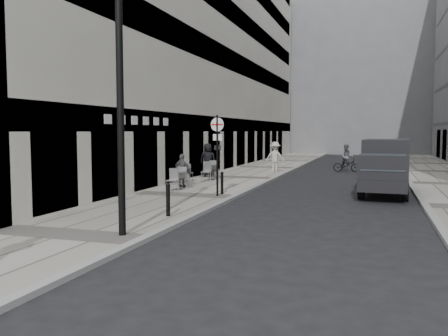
# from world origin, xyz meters

# --- Properties ---
(ground) EXTENTS (120.00, 120.00, 0.00)m
(ground) POSITION_xyz_m (0.00, 0.00, 0.00)
(ground) COLOR black
(ground) RESTS_ON ground
(sidewalk) EXTENTS (4.00, 60.00, 0.12)m
(sidewalk) POSITION_xyz_m (-2.00, 18.00, 0.06)
(sidewalk) COLOR #A49D94
(sidewalk) RESTS_ON ground
(building_left) EXTENTS (4.00, 45.00, 18.00)m
(building_left) POSITION_xyz_m (-6.00, 24.50, 9.00)
(building_left) COLOR silver
(building_left) RESTS_ON ground
(building_far) EXTENTS (24.00, 16.00, 22.00)m
(building_far) POSITION_xyz_m (1.50, 56.00, 11.00)
(building_far) COLOR slate
(building_far) RESTS_ON ground
(sign_post) EXTENTS (0.54, 0.12, 3.16)m
(sign_post) POSITION_xyz_m (-0.60, 10.38, 2.15)
(sign_post) COLOR black
(sign_post) RESTS_ON sidewalk
(lamppost) EXTENTS (0.31, 0.31, 6.81)m
(lamppost) POSITION_xyz_m (-0.60, 3.00, 3.91)
(lamppost) COLOR black
(lamppost) RESTS_ON sidewalk
(bollard_near) EXTENTS (0.12, 0.12, 0.93)m
(bollard_near) POSITION_xyz_m (-0.60, 5.71, 0.58)
(bollard_near) COLOR black
(bollard_near) RESTS_ON sidewalk
(bollard_far) EXTENTS (0.11, 0.11, 0.85)m
(bollard_far) POSITION_xyz_m (-0.60, 10.98, 0.54)
(bollard_far) COLOR black
(bollard_far) RESTS_ON sidewalk
(panel_van) EXTENTS (2.11, 5.02, 2.31)m
(panel_van) POSITION_xyz_m (5.71, 13.62, 1.30)
(panel_van) COLOR black
(panel_van) RESTS_ON ground
(cyclist) EXTENTS (1.72, 0.68, 1.83)m
(cyclist) POSITION_xyz_m (3.55, 24.70, 0.71)
(cyclist) COLOR black
(cyclist) RESTS_ON ground
(pedestrian_a) EXTENTS (0.94, 0.52, 1.52)m
(pedestrian_a) POSITION_xyz_m (-3.05, 12.68, 0.88)
(pedestrian_a) COLOR #4D4D51
(pedestrian_a) RESTS_ON sidewalk
(pedestrian_b) EXTENTS (1.25, 0.76, 1.88)m
(pedestrian_b) POSITION_xyz_m (-0.60, 21.72, 1.06)
(pedestrian_b) COLOR beige
(pedestrian_b) RESTS_ON sidewalk
(pedestrian_c) EXTENTS (1.03, 0.79, 1.87)m
(pedestrian_c) POSITION_xyz_m (-3.60, 17.70, 1.06)
(pedestrian_c) COLOR black
(pedestrian_c) RESTS_ON sidewalk
(cafe_table_near) EXTENTS (0.75, 1.70, 0.97)m
(cafe_table_near) POSITION_xyz_m (-2.80, 11.64, 0.61)
(cafe_table_near) COLOR silver
(cafe_table_near) RESTS_ON sidewalk
(cafe_table_mid) EXTENTS (0.78, 1.76, 1.00)m
(cafe_table_mid) POSITION_xyz_m (-2.80, 15.85, 0.63)
(cafe_table_mid) COLOR #B1B1B3
(cafe_table_mid) RESTS_ON sidewalk
(cafe_table_far) EXTENTS (0.72, 1.62, 0.92)m
(cafe_table_far) POSITION_xyz_m (-3.60, 14.18, 0.59)
(cafe_table_far) COLOR #A6A6A8
(cafe_table_far) RESTS_ON sidewalk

